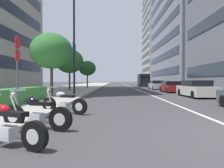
# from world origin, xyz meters

# --- Properties ---
(sidewalk_right_plaza) EXTENTS (160.00, 9.68, 0.15)m
(sidewalk_right_plaza) POSITION_xyz_m (30.00, 10.86, 0.07)
(sidewalk_right_plaza) COLOR #A39E93
(sidewalk_right_plaza) RESTS_ON ground
(lane_centre_stripe) EXTENTS (110.00, 0.16, 0.01)m
(lane_centre_stripe) POSITION_xyz_m (35.00, 0.00, 0.00)
(lane_centre_stripe) COLOR silver
(lane_centre_stripe) RESTS_ON ground
(motorcycle_under_tarp) EXTENTS (0.95, 1.98, 1.08)m
(motorcycle_under_tarp) POSITION_xyz_m (-0.46, 5.74, 0.41)
(motorcycle_under_tarp) COLOR black
(motorcycle_under_tarp) RESTS_ON ground
(motorcycle_far_end_row) EXTENTS (0.80, 2.16, 1.11)m
(motorcycle_far_end_row) POSITION_xyz_m (0.97, 5.70, 0.43)
(motorcycle_far_end_row) COLOR black
(motorcycle_far_end_row) RESTS_ON ground
(motorcycle_mid_row) EXTENTS (1.04, 2.09, 1.11)m
(motorcycle_mid_row) POSITION_xyz_m (3.68, 5.62, 0.42)
(motorcycle_mid_row) COLOR black
(motorcycle_mid_row) RESTS_ON ground
(car_following_behind) EXTENTS (4.64, 1.89, 1.40)m
(car_following_behind) POSITION_xyz_m (12.02, -3.34, 0.67)
(car_following_behind) COLOR beige
(car_following_behind) RESTS_ON ground
(car_mid_block_traffic) EXTENTS (4.46, 1.91, 1.30)m
(car_mid_block_traffic) POSITION_xyz_m (18.86, -3.21, 0.62)
(car_mid_block_traffic) COLOR maroon
(car_mid_block_traffic) RESTS_ON ground
(car_approaching_light) EXTENTS (4.26, 1.97, 1.39)m
(car_approaching_light) POSITION_xyz_m (26.32, -3.10, 0.65)
(car_approaching_light) COLOR #B7B7BC
(car_approaching_light) RESTS_ON ground
(delivery_van_ahead) EXTENTS (5.05, 2.20, 2.78)m
(delivery_van_ahead) POSITION_xyz_m (38.87, -2.88, 1.48)
(delivery_van_ahead) COLOR black
(delivery_van_ahead) RESTS_ON ground
(parking_sign_by_curb) EXTENTS (0.32, 0.06, 2.81)m
(parking_sign_by_curb) POSITION_xyz_m (2.33, 6.88, 1.91)
(parking_sign_by_curb) COLOR #47494C
(parking_sign_by_curb) RESTS_ON sidewalk_right_plaza
(street_lamp_with_banners) EXTENTS (1.26, 2.65, 9.07)m
(street_lamp_with_banners) POSITION_xyz_m (13.56, 6.83, 5.46)
(street_lamp_with_banners) COLOR #232326
(street_lamp_with_banners) RESTS_ON sidewalk_right_plaza
(clipped_hedge_bed) EXTENTS (6.68, 1.10, 0.82)m
(clipped_hedge_bed) POSITION_xyz_m (5.75, 8.75, 0.56)
(clipped_hedge_bed) COLOR #337033
(clipped_hedge_bed) RESTS_ON sidewalk_right_plaza
(street_tree_far_plaza) EXTENTS (3.30, 3.30, 4.97)m
(street_tree_far_plaza) POSITION_xyz_m (11.00, 8.46, 3.71)
(street_tree_far_plaza) COLOR #473323
(street_tree_far_plaza) RESTS_ON sidewalk_right_plaza
(street_tree_mid_sidewalk) EXTENTS (3.57, 3.57, 5.21)m
(street_tree_mid_sidewalk) POSITION_xyz_m (20.69, 9.25, 3.84)
(street_tree_mid_sidewalk) COLOR #473323
(street_tree_mid_sidewalk) RESTS_ON sidewalk_right_plaza
(street_tree_by_lamp_post) EXTENTS (2.97, 2.97, 4.61)m
(street_tree_by_lamp_post) POSITION_xyz_m (29.45, 8.18, 3.49)
(street_tree_by_lamp_post) COLOR #473323
(street_tree_by_lamp_post) RESTS_ON sidewalk_right_plaza
(office_tower_near_left) EXTENTS (18.37, 14.37, 34.70)m
(office_tower_near_left) POSITION_xyz_m (69.40, -15.15, 17.35)
(office_tower_near_left) COLOR #B7B2A3
(office_tower_near_left) RESTS_ON ground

